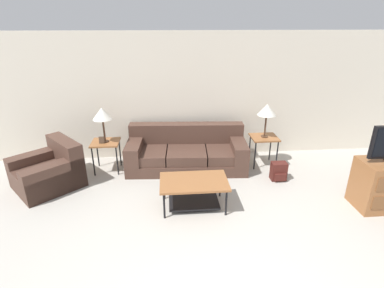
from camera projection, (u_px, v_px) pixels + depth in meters
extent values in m
cube|color=silver|center=(194.00, 97.00, 6.23)|extent=(9.15, 0.06, 2.60)
cube|color=#4C3328|center=(187.00, 162.00, 6.06)|extent=(2.39, 1.11, 0.22)
cube|color=#4C3328|center=(147.00, 154.00, 5.95)|extent=(0.81, 0.92, 0.20)
cube|color=#4C3328|center=(187.00, 153.00, 5.96)|extent=(0.81, 0.92, 0.20)
cube|color=#4C3328|center=(226.00, 153.00, 5.98)|extent=(0.81, 0.92, 0.20)
cube|color=#4C3328|center=(186.00, 133.00, 6.19)|extent=(2.35, 0.40, 0.40)
cube|color=#4C3328|center=(135.00, 155.00, 5.97)|extent=(0.34, 0.98, 0.58)
cube|color=#4C3328|center=(238.00, 154.00, 6.02)|extent=(0.34, 0.98, 0.58)
cube|color=#4C3328|center=(48.00, 176.00, 5.33)|extent=(1.40, 1.39, 0.40)
cube|color=#4C3328|center=(65.00, 150.00, 5.43)|extent=(0.82, 0.90, 0.40)
cube|color=#4C3328|center=(39.00, 166.00, 5.53)|extent=(0.94, 0.86, 0.56)
cube|color=#4C3328|center=(55.00, 179.00, 5.08)|extent=(0.94, 0.86, 0.56)
cube|color=#935B33|center=(194.00, 182.00, 4.65)|extent=(1.06, 0.66, 0.04)
cylinder|color=black|center=(164.00, 206.00, 4.46)|extent=(0.03, 0.03, 0.44)
cylinder|color=black|center=(226.00, 203.00, 4.53)|extent=(0.03, 0.03, 0.44)
cylinder|color=black|center=(164.00, 187.00, 4.95)|extent=(0.03, 0.03, 0.44)
cylinder|color=black|center=(220.00, 185.00, 5.02)|extent=(0.03, 0.03, 0.44)
cube|color=black|center=(194.00, 202.00, 4.79)|extent=(0.79, 0.46, 0.02)
cube|color=#935B33|center=(105.00, 142.00, 5.76)|extent=(0.53, 0.48, 0.03)
cylinder|color=black|center=(93.00, 162.00, 5.68)|extent=(0.03, 0.03, 0.58)
cylinder|color=black|center=(117.00, 161.00, 5.71)|extent=(0.03, 0.03, 0.58)
cylinder|color=black|center=(98.00, 153.00, 6.05)|extent=(0.03, 0.03, 0.58)
cylinder|color=black|center=(120.00, 152.00, 6.08)|extent=(0.03, 0.03, 0.58)
cube|color=#935B33|center=(264.00, 137.00, 6.01)|extent=(0.53, 0.48, 0.03)
cylinder|color=black|center=(255.00, 156.00, 5.92)|extent=(0.03, 0.03, 0.58)
cylinder|color=black|center=(277.00, 155.00, 5.96)|extent=(0.03, 0.03, 0.58)
cylinder|color=black|center=(250.00, 148.00, 6.29)|extent=(0.03, 0.03, 0.58)
cylinder|color=black|center=(270.00, 147.00, 6.33)|extent=(0.03, 0.03, 0.58)
cylinder|color=#472D1E|center=(105.00, 141.00, 5.75)|extent=(0.14, 0.14, 0.02)
cylinder|color=#472D1E|center=(104.00, 130.00, 5.67)|extent=(0.04, 0.04, 0.44)
cone|color=white|center=(102.00, 114.00, 5.54)|extent=(0.36, 0.36, 0.22)
cylinder|color=#472D1E|center=(264.00, 136.00, 6.00)|extent=(0.14, 0.14, 0.02)
cylinder|color=#472D1E|center=(265.00, 126.00, 5.91)|extent=(0.04, 0.04, 0.44)
cone|color=white|center=(267.00, 110.00, 5.79)|extent=(0.36, 0.36, 0.22)
cube|color=#4C1E19|center=(279.00, 171.00, 5.58)|extent=(0.28, 0.18, 0.35)
cube|color=#4C1E19|center=(280.00, 177.00, 5.50)|extent=(0.21, 0.05, 0.14)
cylinder|color=#4C1E19|center=(273.00, 168.00, 5.67)|extent=(0.02, 0.02, 0.26)
cylinder|color=#4C1E19|center=(281.00, 167.00, 5.68)|extent=(0.02, 0.02, 0.26)
cube|color=#4C3828|center=(102.00, 140.00, 5.66)|extent=(0.10, 0.04, 0.13)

